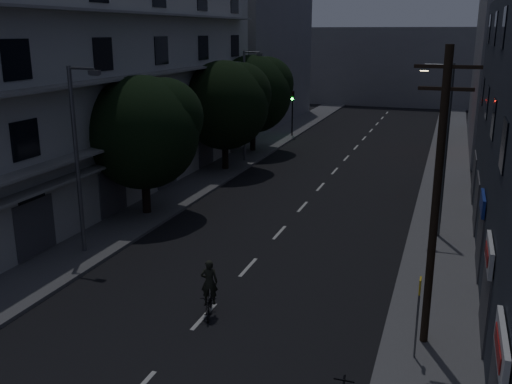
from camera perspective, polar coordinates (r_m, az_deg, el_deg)
The scene contains 18 objects.
ground at distance 36.73m, azimuth 6.63°, elevation 0.71°, with size 160.00×160.00×0.00m, color black.
sidewalk_left at distance 38.94m, azimuth -4.19°, elevation 1.75°, with size 3.00×90.00×0.15m, color #565659.
sidewalk_right at distance 35.94m, azimuth 18.38°, elevation -0.22°, with size 3.00×90.00×0.15m, color #565659.
lane_markings at distance 42.68m, azimuth 8.48°, elevation 2.77°, with size 0.15×60.50×0.01m.
building_left at distance 33.94m, azimuth -16.32°, elevation 10.95°, with size 7.00×36.00×14.00m.
building_far_left at distance 60.91m, azimuth 0.40°, elevation 14.38°, with size 6.00×20.00×16.00m, color slate.
building_far_end at distance 80.17m, azimuth 13.98°, elevation 12.12°, with size 24.00×8.00×10.00m, color slate.
tree_near at distance 30.06m, azimuth -11.12°, elevation 6.28°, with size 5.87×5.87×7.23m.
tree_mid at distance 39.56m, azimuth -3.05°, elevation 8.99°, with size 6.08×6.08×7.48m.
tree_far at distance 45.90m, azimuth -0.23°, elevation 10.06°, with size 6.14×6.14×7.60m.
traffic_signal_far_right at distance 50.12m, azimuth 18.07°, elevation 7.69°, with size 0.28×0.37×4.10m.
traffic_signal_far_left at distance 52.98m, azimuth 3.66°, elevation 8.82°, with size 0.28×0.37×4.10m.
street_lamp_left_near at distance 25.13m, azimuth -17.33°, elevation 3.85°, with size 1.51×0.25×8.00m.
street_lamp_right at distance 27.34m, azimuth 18.22°, elevation 4.69°, with size 1.51×0.25×8.00m.
street_lamp_left_far at distance 42.29m, azimuth -1.02°, elevation 9.14°, with size 1.51×0.25×8.00m.
utility_pole at distance 17.37m, azimuth 17.59°, elevation -0.38°, with size 1.80×0.24×9.00m.
bus_stop_sign at distance 17.44m, azimuth 15.95°, elevation -10.68°, with size 0.06×0.35×2.52m.
cyclist at distance 20.01m, azimuth -4.66°, elevation -10.37°, with size 1.03×1.70×2.03m.
Camera 1 is at (7.49, -9.69, 9.48)m, focal length 40.00 mm.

